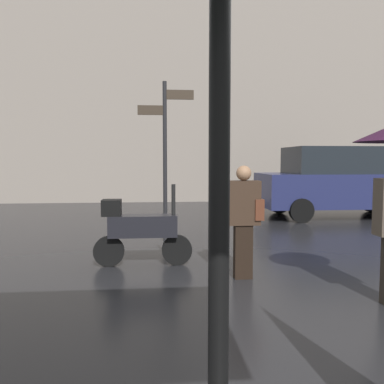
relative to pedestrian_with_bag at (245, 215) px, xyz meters
The scene contains 5 objects.
pedestrian_with_bag is the anchor object (origin of this frame).
parked_scooter 1.65m from the pedestrian_with_bag, 151.67° to the left, with size 1.48×0.32×1.23m.
parked_car_left 6.78m from the pedestrian_with_bag, 54.71° to the left, with size 4.49×2.04×1.96m.
street_signpost 2.96m from the pedestrian_with_bag, 110.87° to the left, with size 1.08×0.08×3.10m.
building_block 13.21m from the pedestrian_with_bag, 92.35° to the left, with size 19.49×2.40×15.72m, color gray.
Camera 1 is at (-0.74, -2.37, 1.60)m, focal length 37.61 mm.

